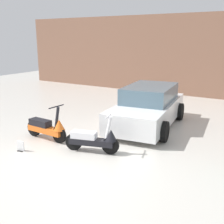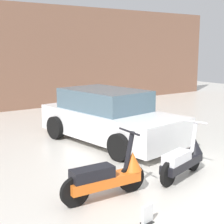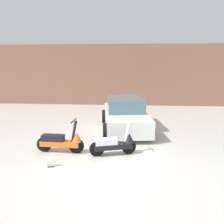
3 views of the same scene
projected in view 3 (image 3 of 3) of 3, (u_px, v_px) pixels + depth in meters
ground_plane at (104, 164)px, 5.84m from camera, size 28.00×28.00×0.00m
wall_back at (119, 75)px, 14.01m from camera, size 19.60×0.12×3.87m
scooter_front_left at (62, 141)px, 6.56m from camera, size 1.47×0.53×1.02m
scooter_front_right at (115, 144)px, 6.39m from camera, size 1.36×0.64×0.97m
car_rear_left at (125, 114)px, 8.95m from camera, size 2.19×3.95×1.28m
placard_near_left_scooter at (51, 162)px, 5.69m from camera, size 0.20×0.14×0.26m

